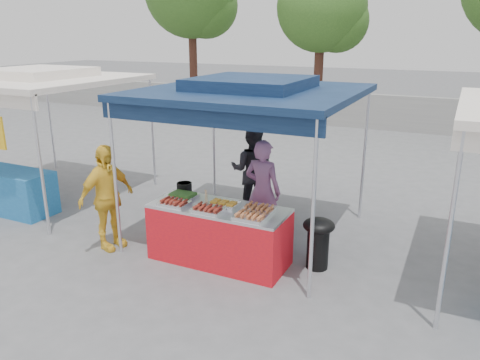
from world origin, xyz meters
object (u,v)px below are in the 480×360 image
at_px(wok_burner, 318,239).
at_px(helper_man, 252,170).
at_px(vendor_table, 219,234).
at_px(cooking_pot, 184,187).
at_px(customer_person, 107,198).
at_px(vendor_woman, 263,191).

xyz_separation_m(wok_burner, helper_man, (-1.73, 1.55, 0.38)).
bearing_deg(vendor_table, helper_man, 100.58).
relative_size(cooking_pot, customer_person, 0.14).
bearing_deg(helper_man, cooking_pot, 61.04).
relative_size(vendor_table, cooking_pot, 8.51).
xyz_separation_m(cooking_pot, vendor_woman, (1.08, 0.58, -0.09)).
height_order(vendor_table, wok_burner, vendor_table).
relative_size(vendor_table, customer_person, 1.21).
relative_size(wok_burner, customer_person, 0.46).
bearing_deg(wok_burner, cooking_pot, -157.75).
bearing_deg(vendor_woman, customer_person, 36.70).
xyz_separation_m(vendor_woman, helper_man, (-0.65, 1.02, -0.00)).
bearing_deg(customer_person, vendor_table, -66.88).
height_order(cooking_pot, wok_burner, cooking_pot).
bearing_deg(cooking_pot, helper_man, 74.75).
height_order(vendor_woman, helper_man, vendor_woman).
bearing_deg(vendor_woman, wok_burner, 158.24).
distance_m(cooking_pot, helper_man, 1.66).
relative_size(wok_burner, helper_man, 0.46).
relative_size(cooking_pot, helper_man, 0.14).
bearing_deg(helper_man, vendor_woman, 108.48).
bearing_deg(vendor_table, wok_burner, 17.25).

